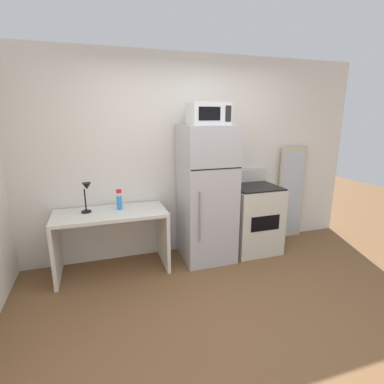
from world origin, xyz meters
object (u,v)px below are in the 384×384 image
(microwave, at_px, (208,114))
(leaning_mirror, at_px, (291,193))
(spray_bottle, at_px, (119,201))
(desk_lamp, at_px, (87,192))
(refrigerator, at_px, (207,194))
(oven_range, at_px, (253,218))
(desk, at_px, (111,229))

(microwave, distance_m, leaning_mirror, 1.90)
(spray_bottle, relative_size, leaning_mirror, 0.18)
(desk_lamp, xyz_separation_m, refrigerator, (1.44, -0.07, -0.13))
(refrigerator, relative_size, leaning_mirror, 1.24)
(desk_lamp, relative_size, refrigerator, 0.20)
(desk_lamp, distance_m, spray_bottle, 0.38)
(microwave, height_order, leaning_mirror, microwave)
(spray_bottle, xyz_separation_m, oven_range, (1.79, -0.06, -0.38))
(microwave, bearing_deg, refrigerator, 90.32)
(desk_lamp, relative_size, leaning_mirror, 0.25)
(desk, relative_size, desk_lamp, 3.65)
(refrigerator, bearing_deg, desk_lamp, 177.28)
(desk_lamp, bearing_deg, microwave, -3.56)
(desk_lamp, xyz_separation_m, microwave, (1.44, -0.09, 0.87))
(leaning_mirror, bearing_deg, refrigerator, -169.61)
(leaning_mirror, bearing_deg, spray_bottle, -175.60)
(oven_range, relative_size, leaning_mirror, 0.79)
(desk_lamp, height_order, oven_range, desk_lamp)
(oven_range, bearing_deg, desk, -179.92)
(refrigerator, height_order, microwave, microwave)
(desk, relative_size, refrigerator, 0.74)
(refrigerator, relative_size, oven_range, 1.57)
(desk, distance_m, leaning_mirror, 2.70)
(spray_bottle, xyz_separation_m, leaning_mirror, (2.56, 0.20, -0.15))
(spray_bottle, xyz_separation_m, microwave, (1.08, -0.10, 1.01))
(desk, xyz_separation_m, leaning_mirror, (2.68, 0.26, 0.17))
(desk_lamp, bearing_deg, oven_range, -1.39)
(desk_lamp, xyz_separation_m, leaning_mirror, (2.92, 0.20, -0.29))
(leaning_mirror, bearing_deg, desk, -174.50)
(refrigerator, bearing_deg, leaning_mirror, 10.39)
(refrigerator, bearing_deg, spray_bottle, 176.07)
(microwave, bearing_deg, spray_bottle, 174.95)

